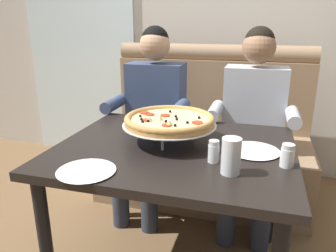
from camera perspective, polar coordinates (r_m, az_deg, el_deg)
The scene contains 12 objects.
back_wall_with_window at distance 2.95m, azimuth 9.29°, elevation 19.58°, with size 6.00×0.12×2.80m, color beige.
window_panel at distance 3.32m, azimuth -15.50°, elevation 18.98°, with size 1.10×0.02×2.80m, color white.
booth_bench at distance 2.55m, azimuth 6.55°, elevation -2.99°, with size 1.54×0.78×1.13m.
dining_table at distance 1.62m, azimuth 1.15°, elevation -6.48°, with size 1.13×0.92×0.72m.
diner_left at distance 2.29m, azimuth -2.90°, elevation 2.86°, with size 0.54×0.64×1.27m.
diner_right at distance 2.17m, azimuth 14.64°, elevation 1.46°, with size 0.54×0.64×1.27m.
pizza at distance 1.61m, azimuth 0.22°, elevation 0.96°, with size 0.47×0.47×0.14m.
shaker_pepper_flakes at distance 1.44m, azimuth 20.14°, elevation -5.15°, with size 0.06×0.06×0.10m.
shaker_parmesan at distance 1.41m, azimuth 7.98°, elevation -4.70°, with size 0.05×0.05×0.10m.
plate_near_left at distance 1.57m, azimuth 14.72°, elevation -3.96°, with size 0.24×0.24×0.02m.
plate_near_right at distance 1.36m, azimuth -14.12°, elevation -7.38°, with size 0.24×0.24×0.02m.
drinking_glass at distance 1.31m, azimuth 10.95°, elevation -5.55°, with size 0.08×0.08×0.15m.
Camera 1 is at (0.38, -1.42, 1.30)m, focal length 34.83 mm.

